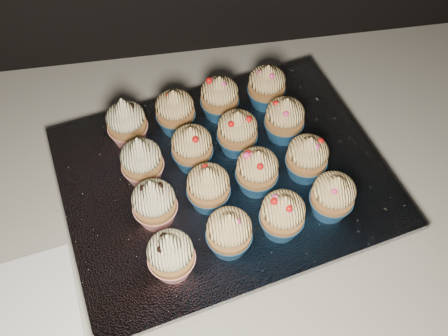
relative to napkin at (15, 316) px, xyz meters
name	(u,v)px	position (x,y,z in m)	size (l,w,h in m)	color
cabinet	(268,279)	(0.42, 0.19, -0.47)	(2.40, 0.60, 0.86)	black
worktop	(287,172)	(0.42, 0.19, -0.02)	(2.44, 0.64, 0.04)	beige
napkin	(15,316)	(0.00, 0.00, 0.00)	(0.17, 0.17, 0.00)	white
baking_tray	(224,182)	(0.31, 0.16, 0.01)	(0.45, 0.34, 0.02)	black
foil_lining	(224,176)	(0.31, 0.16, 0.03)	(0.48, 0.38, 0.01)	silver
cupcake_0	(171,255)	(0.22, 0.02, 0.07)	(0.06, 0.06, 0.10)	red
cupcake_1	(229,232)	(0.30, 0.04, 0.07)	(0.06, 0.06, 0.08)	navy
cupcake_2	(282,215)	(0.38, 0.06, 0.07)	(0.06, 0.06, 0.08)	navy
cupcake_3	(333,196)	(0.45, 0.08, 0.07)	(0.06, 0.06, 0.08)	navy
cupcake_4	(154,203)	(0.20, 0.10, 0.07)	(0.06, 0.06, 0.10)	red
cupcake_5	(208,187)	(0.28, 0.12, 0.07)	(0.06, 0.06, 0.08)	navy
cupcake_6	(257,171)	(0.36, 0.13, 0.07)	(0.06, 0.06, 0.08)	navy
cupcake_7	(307,157)	(0.43, 0.15, 0.07)	(0.06, 0.06, 0.08)	navy
cupcake_8	(142,161)	(0.19, 0.18, 0.07)	(0.06, 0.06, 0.10)	red
cupcake_9	(192,147)	(0.27, 0.19, 0.07)	(0.06, 0.06, 0.08)	navy
cupcake_10	(237,132)	(0.34, 0.21, 0.07)	(0.06, 0.06, 0.08)	navy
cupcake_11	(285,119)	(0.42, 0.23, 0.07)	(0.06, 0.06, 0.08)	navy
cupcake_12	(127,122)	(0.17, 0.26, 0.07)	(0.06, 0.06, 0.10)	red
cupcake_13	(175,111)	(0.25, 0.27, 0.07)	(0.06, 0.06, 0.08)	navy
cupcake_14	(220,98)	(0.32, 0.29, 0.07)	(0.06, 0.06, 0.08)	navy
cupcake_15	(267,86)	(0.41, 0.30, 0.07)	(0.06, 0.06, 0.08)	navy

